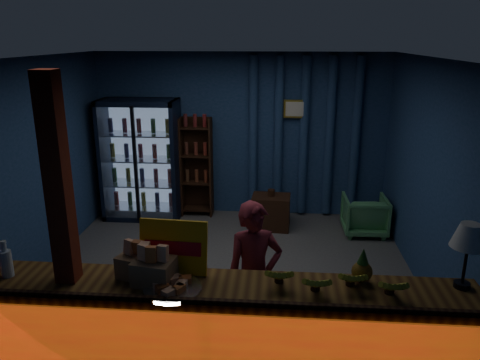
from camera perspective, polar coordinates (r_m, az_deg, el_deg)
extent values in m
plane|color=#515154|center=(5.89, -1.69, -11.50)|extent=(4.60, 4.60, 0.00)
plane|color=navy|center=(7.51, 0.10, 5.46)|extent=(4.60, 0.00, 4.60)
plane|color=navy|center=(3.36, -6.13, -9.90)|extent=(4.60, 0.00, 4.60)
plane|color=navy|center=(6.09, -23.86, 1.18)|extent=(0.00, 4.40, 4.40)
plane|color=navy|center=(5.62, 22.20, 0.13)|extent=(0.00, 4.40, 4.40)
plane|color=#472D19|center=(5.17, -1.95, 14.68)|extent=(4.60, 4.60, 0.00)
cube|color=brown|center=(4.04, -4.91, -18.44)|extent=(4.40, 0.55, 0.95)
cube|color=#E9471B|center=(3.81, -5.68, -20.95)|extent=(4.35, 0.02, 0.81)
cube|color=#372111|center=(3.54, -5.86, -14.44)|extent=(4.40, 0.04, 0.04)
cube|color=maroon|center=(3.93, -20.59, -6.77)|extent=(0.16, 0.16, 2.60)
cube|color=black|center=(7.79, -11.40, 2.91)|extent=(1.20, 0.06, 1.90)
cube|color=black|center=(7.72, -16.01, 2.45)|extent=(0.06, 0.60, 1.90)
cube|color=black|center=(7.40, -7.72, 2.34)|extent=(0.06, 0.60, 1.90)
cube|color=black|center=(7.37, -12.39, 9.26)|extent=(1.20, 0.60, 0.08)
cube|color=black|center=(7.82, -11.55, -4.06)|extent=(1.20, 0.60, 0.08)
cube|color=#99B2D8|center=(7.75, -11.50, 2.81)|extent=(1.08, 0.02, 1.74)
cube|color=white|center=(7.28, -12.57, 1.84)|extent=(1.12, 0.02, 1.78)
cube|color=black|center=(7.26, -12.61, 1.80)|extent=(0.05, 0.05, 1.80)
cube|color=silver|center=(7.77, -11.60, -3.17)|extent=(1.08, 0.48, 0.02)
cylinder|color=#A81918|center=(7.87, -14.81, -2.14)|extent=(0.07, 0.07, 0.22)
cylinder|color=#165B16|center=(7.79, -13.25, -2.20)|extent=(0.07, 0.07, 0.22)
cylinder|color=gold|center=(7.73, -11.66, -2.26)|extent=(0.07, 0.07, 0.22)
cylinder|color=#191854|center=(7.67, -10.04, -2.32)|extent=(0.07, 0.07, 0.22)
cylinder|color=maroon|center=(7.62, -8.41, -2.38)|extent=(0.07, 0.07, 0.22)
cube|color=silver|center=(7.64, -11.78, -0.35)|extent=(1.08, 0.48, 0.02)
cylinder|color=#165B16|center=(7.75, -15.03, 0.65)|extent=(0.07, 0.07, 0.22)
cylinder|color=gold|center=(7.67, -13.45, 0.62)|extent=(0.07, 0.07, 0.22)
cylinder|color=#191854|center=(7.61, -11.84, 0.58)|extent=(0.07, 0.07, 0.22)
cylinder|color=maroon|center=(7.55, -10.20, 0.54)|extent=(0.07, 0.07, 0.22)
cylinder|color=#A81918|center=(7.49, -8.54, 0.50)|extent=(0.07, 0.07, 0.22)
cube|color=silver|center=(7.54, -11.96, 2.55)|extent=(1.08, 0.48, 0.02)
cylinder|color=gold|center=(7.65, -15.26, 3.53)|extent=(0.07, 0.07, 0.22)
cylinder|color=#191854|center=(7.57, -13.66, 3.52)|extent=(0.07, 0.07, 0.22)
cylinder|color=maroon|center=(7.51, -12.02, 3.51)|extent=(0.07, 0.07, 0.22)
cylinder|color=#A81918|center=(7.44, -10.36, 3.49)|extent=(0.07, 0.07, 0.22)
cylinder|color=#165B16|center=(7.39, -8.67, 3.48)|extent=(0.07, 0.07, 0.22)
cube|color=silver|center=(7.45, -12.15, 5.52)|extent=(1.08, 0.48, 0.02)
cylinder|color=#191854|center=(7.57, -15.50, 6.47)|extent=(0.07, 0.07, 0.22)
cylinder|color=maroon|center=(7.49, -13.87, 6.49)|extent=(0.07, 0.07, 0.22)
cylinder|color=#A81918|center=(7.42, -12.21, 6.51)|extent=(0.07, 0.07, 0.22)
cylinder|color=#165B16|center=(7.36, -10.53, 6.52)|extent=(0.07, 0.07, 0.22)
cylinder|color=gold|center=(7.31, -8.81, 6.53)|extent=(0.07, 0.07, 0.22)
cube|color=#372111|center=(7.67, -5.15, 1.79)|extent=(0.50, 0.02, 1.60)
cube|color=#372111|center=(7.59, -7.07, 1.57)|extent=(0.03, 0.28, 1.60)
cube|color=#372111|center=(7.51, -3.55, 1.49)|extent=(0.03, 0.28, 1.60)
cube|color=#372111|center=(7.76, -5.18, -3.45)|extent=(0.46, 0.26, 0.02)
cube|color=#372111|center=(7.62, -5.27, -0.28)|extent=(0.46, 0.26, 0.02)
cube|color=#372111|center=(7.49, -5.36, 3.00)|extent=(0.46, 0.26, 0.02)
cube|color=#372111|center=(7.40, -5.46, 6.38)|extent=(0.46, 0.26, 0.02)
cylinder|color=navy|center=(7.44, 1.60, 5.34)|extent=(0.14, 0.14, 2.50)
cylinder|color=navy|center=(7.43, 4.70, 5.27)|extent=(0.14, 0.14, 2.50)
cylinder|color=navy|center=(7.44, 7.79, 5.19)|extent=(0.14, 0.14, 2.50)
cylinder|color=navy|center=(7.47, 10.87, 5.09)|extent=(0.14, 0.14, 2.50)
cylinder|color=navy|center=(7.53, 13.91, 4.98)|extent=(0.14, 0.14, 2.50)
cube|color=gold|center=(7.32, 6.76, 8.61)|extent=(0.36, 0.03, 0.28)
cube|color=silver|center=(7.30, 6.77, 8.58)|extent=(0.30, 0.01, 0.22)
imported|color=maroon|center=(4.38, 1.74, -11.66)|extent=(0.60, 0.48, 1.43)
imported|color=#4E9D5F|center=(7.17, 14.94, -4.14)|extent=(0.63, 0.65, 0.58)
cube|color=#372111|center=(7.14, 3.78, -3.92)|extent=(0.59, 0.44, 0.52)
cylinder|color=#372111|center=(7.04, 3.83, -1.56)|extent=(0.10, 0.10, 0.10)
cube|color=#E7A30C|center=(3.89, -8.14, -8.08)|extent=(0.57, 0.15, 0.45)
cube|color=#B60C18|center=(3.87, -8.21, -8.20)|extent=(0.47, 0.06, 0.11)
cylinder|color=silver|center=(4.28, -26.59, -9.10)|extent=(0.10, 0.10, 0.22)
cylinder|color=silver|center=(4.21, -26.87, -7.19)|extent=(0.04, 0.04, 0.09)
cylinder|color=white|center=(4.20, -26.94, -6.74)|extent=(0.05, 0.05, 0.02)
cube|color=#8D6344|center=(3.81, -10.41, -10.90)|extent=(0.35, 0.30, 0.20)
cube|color=orange|center=(3.76, -11.63, -8.53)|extent=(0.09, 0.07, 0.13)
cube|color=orange|center=(3.73, -10.55, -8.68)|extent=(0.09, 0.07, 0.13)
cube|color=orange|center=(3.70, -9.45, -8.84)|extent=(0.09, 0.07, 0.13)
cube|color=#8D6344|center=(3.93, -12.36, -10.15)|extent=(0.34, 0.31, 0.19)
cube|color=orange|center=(3.91, -13.39, -7.95)|extent=(0.09, 0.07, 0.12)
cube|color=orange|center=(3.87, -12.50, -8.14)|extent=(0.09, 0.07, 0.12)
cube|color=orange|center=(3.83, -11.59, -8.33)|extent=(0.09, 0.07, 0.12)
cylinder|color=silver|center=(3.73, -8.21, -12.97)|extent=(0.45, 0.45, 0.02)
cube|color=orange|center=(3.69, -6.86, -12.57)|extent=(0.10, 0.07, 0.05)
cube|color=orange|center=(3.75, -7.07, -12.08)|extent=(0.12, 0.12, 0.05)
cube|color=orange|center=(3.78, -7.94, -11.82)|extent=(0.07, 0.10, 0.05)
cube|color=orange|center=(3.77, -8.97, -11.94)|extent=(0.12, 0.12, 0.05)
cube|color=orange|center=(3.73, -9.60, -12.38)|extent=(0.10, 0.07, 0.05)
cube|color=orange|center=(3.67, -9.44, -12.88)|extent=(0.12, 0.12, 0.05)
cube|color=orange|center=(3.63, -8.55, -13.16)|extent=(0.07, 0.10, 0.05)
cube|color=orange|center=(3.64, -7.47, -13.03)|extent=(0.12, 0.12, 0.05)
cylinder|color=black|center=(4.10, 25.42, -11.47)|extent=(0.13, 0.13, 0.04)
cylinder|color=black|center=(4.02, 25.76, -9.11)|extent=(0.03, 0.03, 0.38)
cone|color=white|center=(3.93, 26.19, -6.09)|extent=(0.27, 0.27, 0.19)
sphere|color=#8E5A19|center=(3.88, 14.65, -10.76)|extent=(0.16, 0.16, 0.16)
cone|color=#234F1B|center=(3.82, 14.80, -8.94)|extent=(0.09, 0.09, 0.13)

